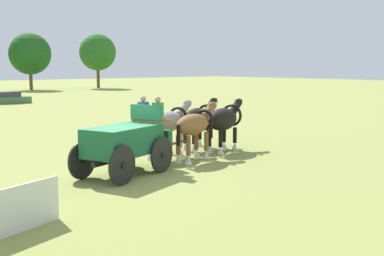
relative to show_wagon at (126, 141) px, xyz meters
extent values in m
plane|color=olive|center=(-0.16, -0.05, -1.19)|extent=(220.00, 220.00, 0.00)
cube|color=#195B38|center=(-0.16, -0.05, 0.03)|extent=(3.13, 2.30, 0.98)
cube|color=brown|center=(1.41, 0.47, 0.56)|extent=(0.96, 1.45, 0.12)
cube|color=#195B38|center=(1.78, 0.59, -0.10)|extent=(0.60, 1.21, 0.60)
cube|color=#195B38|center=(1.12, 0.37, 0.90)|extent=(0.48, 1.30, 0.55)
cube|color=black|center=(-0.16, -0.05, -0.55)|extent=(2.98, 1.12, 0.16)
cylinder|color=black|center=(0.63, 1.10, -0.55)|extent=(1.24, 0.48, 1.28)
cylinder|color=black|center=(0.63, 1.10, -0.55)|extent=(0.25, 0.23, 0.20)
cylinder|color=black|center=(1.17, -0.51, -0.55)|extent=(1.24, 0.48, 1.28)
cylinder|color=black|center=(1.17, -0.51, -0.55)|extent=(0.25, 0.23, 0.20)
cylinder|color=black|center=(-1.50, 0.40, -0.55)|extent=(1.24, 0.48, 1.28)
cylinder|color=black|center=(-1.50, 0.40, -0.55)|extent=(0.25, 0.23, 0.20)
cylinder|color=black|center=(-0.96, -1.21, -0.55)|extent=(1.24, 0.48, 1.28)
cylinder|color=black|center=(-0.96, -1.21, -0.55)|extent=(0.25, 0.23, 0.20)
cylinder|color=brown|center=(2.40, 0.80, -0.50)|extent=(2.50, 0.91, 0.10)
cube|color=#BCB293|center=(1.42, 0.82, 0.70)|extent=(0.48, 0.43, 0.16)
cube|color=#334C99|center=(1.30, 0.78, 0.98)|extent=(0.34, 0.42, 0.55)
sphere|color=tan|center=(1.30, 0.78, 1.36)|extent=(0.22, 0.22, 0.22)
cube|color=#BCB293|center=(1.62, 0.19, 0.70)|extent=(0.48, 0.43, 0.16)
cube|color=#338C4C|center=(1.51, 0.15, 0.98)|extent=(0.34, 0.42, 0.55)
sphere|color=tan|center=(1.51, 0.15, 1.36)|extent=(0.22, 0.22, 0.22)
ellipsoid|color=#9E998E|center=(3.05, 1.70, 0.28)|extent=(2.37, 1.55, 0.91)
cylinder|color=#9E998E|center=(3.70, 2.18, -0.48)|extent=(0.18, 0.18, 0.76)
cone|color=silver|center=(3.70, 2.18, -1.03)|extent=(0.30, 0.30, 0.33)
cylinder|color=#9E998E|center=(3.86, 1.70, -0.48)|extent=(0.18, 0.18, 0.76)
cone|color=silver|center=(3.86, 1.70, -1.03)|extent=(0.30, 0.30, 0.33)
cylinder|color=#9E998E|center=(2.24, 1.69, -0.48)|extent=(0.18, 0.18, 0.76)
cone|color=silver|center=(2.24, 1.69, -1.03)|extent=(0.30, 0.30, 0.33)
cylinder|color=#9E998E|center=(2.40, 1.22, -0.48)|extent=(0.18, 0.18, 0.76)
cone|color=silver|center=(2.40, 1.22, -1.03)|extent=(0.30, 0.30, 0.33)
cylinder|color=#9E998E|center=(4.34, 2.12, 0.68)|extent=(1.01, 0.64, 0.81)
ellipsoid|color=#9E998E|center=(4.69, 2.24, 0.93)|extent=(0.65, 0.44, 0.32)
cube|color=silver|center=(4.95, 2.33, 0.93)|extent=(0.09, 0.11, 0.24)
torus|color=black|center=(3.99, 2.01, 0.38)|extent=(0.41, 0.93, 0.94)
cylinder|color=black|center=(1.96, 1.34, -0.02)|extent=(0.14, 0.14, 0.80)
ellipsoid|color=brown|center=(3.46, 0.46, 0.26)|extent=(2.19, 1.44, 0.85)
cylinder|color=brown|center=(4.06, 0.91, -0.48)|extent=(0.18, 0.18, 0.77)
cone|color=silver|center=(4.06, 0.91, -1.03)|extent=(0.30, 0.30, 0.33)
cylinder|color=brown|center=(4.21, 0.46, -0.48)|extent=(0.18, 0.18, 0.77)
cone|color=silver|center=(4.21, 0.46, -1.03)|extent=(0.30, 0.30, 0.33)
cylinder|color=brown|center=(2.71, 0.46, -0.48)|extent=(0.18, 0.18, 0.77)
cone|color=silver|center=(2.71, 0.46, -1.03)|extent=(0.30, 0.30, 0.33)
cylinder|color=brown|center=(2.86, 0.02, -0.48)|extent=(0.18, 0.18, 0.77)
cone|color=silver|center=(2.86, 0.02, -1.03)|extent=(0.30, 0.30, 0.33)
cylinder|color=brown|center=(4.68, 0.87, 0.65)|extent=(1.01, 0.64, 0.81)
ellipsoid|color=brown|center=(5.03, 0.98, 0.91)|extent=(0.65, 0.44, 0.32)
cube|color=silver|center=(5.29, 1.07, 0.91)|extent=(0.09, 0.11, 0.24)
torus|color=black|center=(4.33, 0.75, 0.36)|extent=(0.39, 0.88, 0.88)
cylinder|color=black|center=(2.45, 0.13, -0.04)|extent=(0.14, 0.14, 0.80)
ellipsoid|color=black|center=(5.52, 2.51, 0.25)|extent=(2.09, 1.41, 0.85)
cylinder|color=black|center=(6.08, 2.95, -0.49)|extent=(0.18, 0.18, 0.75)
cone|color=silver|center=(6.08, 2.95, -1.03)|extent=(0.30, 0.30, 0.32)
cylinder|color=black|center=(6.23, 2.50, -0.49)|extent=(0.18, 0.18, 0.75)
cone|color=silver|center=(6.23, 2.50, -1.03)|extent=(0.30, 0.30, 0.32)
cylinder|color=black|center=(4.81, 2.53, -0.49)|extent=(0.18, 0.18, 0.75)
cone|color=silver|center=(4.81, 2.53, -1.03)|extent=(0.30, 0.30, 0.32)
cylinder|color=black|center=(4.96, 2.08, -0.49)|extent=(0.18, 0.18, 0.75)
cone|color=silver|center=(4.96, 2.08, -1.03)|extent=(0.30, 0.30, 0.32)
cylinder|color=black|center=(6.69, 2.90, 0.63)|extent=(1.01, 0.64, 0.81)
ellipsoid|color=black|center=(7.04, 3.02, 0.89)|extent=(0.65, 0.44, 0.32)
cube|color=silver|center=(7.30, 3.11, 0.89)|extent=(0.09, 0.11, 0.24)
torus|color=black|center=(6.34, 2.79, 0.35)|extent=(0.39, 0.88, 0.89)
cylinder|color=black|center=(4.56, 2.20, -0.05)|extent=(0.14, 0.14, 0.80)
ellipsoid|color=black|center=(5.93, 1.28, 0.23)|extent=(2.21, 1.57, 0.99)
cylinder|color=black|center=(6.51, 1.76, -0.54)|extent=(0.18, 0.18, 0.70)
cone|color=silver|center=(6.51, 1.76, -1.04)|extent=(0.30, 0.30, 0.30)
cylinder|color=black|center=(6.68, 1.24, -0.54)|extent=(0.18, 0.18, 0.70)
cone|color=silver|center=(6.68, 1.24, -1.04)|extent=(0.30, 0.30, 0.30)
cylinder|color=black|center=(5.18, 1.32, -0.54)|extent=(0.18, 0.18, 0.70)
cone|color=silver|center=(5.18, 1.32, -1.04)|extent=(0.30, 0.30, 0.30)
cylinder|color=black|center=(5.35, 0.80, -0.54)|extent=(0.18, 0.18, 0.70)
cone|color=silver|center=(5.35, 0.80, -1.04)|extent=(0.30, 0.30, 0.30)
cylinder|color=black|center=(7.13, 1.68, 0.64)|extent=(1.01, 0.64, 0.81)
ellipsoid|color=black|center=(7.48, 1.80, 0.90)|extent=(0.65, 0.44, 0.32)
cube|color=silver|center=(7.75, 1.88, 0.90)|extent=(0.09, 0.11, 0.24)
torus|color=black|center=(6.78, 1.56, 0.33)|extent=(0.43, 1.00, 1.01)
cylinder|color=black|center=(4.93, 0.95, -0.07)|extent=(0.14, 0.14, 0.80)
cube|color=#477047|center=(9.60, 35.24, -0.86)|extent=(4.16, 2.20, 0.67)
cube|color=#2D333D|center=(9.40, 35.26, -0.27)|extent=(2.55, 1.91, 0.50)
cylinder|color=brown|center=(22.95, 60.49, 0.44)|extent=(0.50, 0.50, 3.27)
sphere|color=#1E561E|center=(22.95, 60.49, 4.30)|extent=(6.35, 6.35, 6.35)
cylinder|color=brown|center=(33.73, 58.75, 0.70)|extent=(0.50, 0.50, 3.78)
sphere|color=#286623|center=(33.73, 58.75, 4.69)|extent=(5.99, 5.99, 5.99)
cube|color=silver|center=(-5.65, -3.65, -0.64)|extent=(3.06, 1.07, 1.10)
camera|label=1|loc=(-9.65, -14.54, 2.61)|focal=47.39mm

